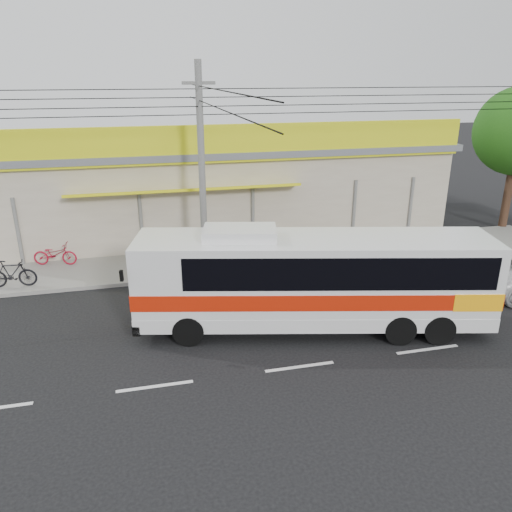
{
  "coord_description": "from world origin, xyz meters",
  "views": [
    {
      "loc": [
        -4.01,
        -13.92,
        7.77
      ],
      "look_at": [
        -0.18,
        2.0,
        1.72
      ],
      "focal_mm": 35.0,
      "sensor_mm": 36.0,
      "label": 1
    }
  ],
  "objects_px": {
    "motorbike_red": "(55,254)",
    "utility_pole": "(199,101)",
    "coach_bus": "(319,276)",
    "motorbike_dark": "(12,274)"
  },
  "relations": [
    {
      "from": "coach_bus",
      "to": "utility_pole",
      "type": "bearing_deg",
      "value": 128.51
    },
    {
      "from": "utility_pole",
      "to": "coach_bus",
      "type": "bearing_deg",
      "value": -64.48
    },
    {
      "from": "motorbike_red",
      "to": "motorbike_dark",
      "type": "bearing_deg",
      "value": 161.65
    },
    {
      "from": "motorbike_red",
      "to": "utility_pole",
      "type": "relative_size",
      "value": 0.05
    },
    {
      "from": "coach_bus",
      "to": "utility_pole",
      "type": "xyz_separation_m",
      "value": [
        -2.79,
        5.84,
        4.97
      ]
    },
    {
      "from": "coach_bus",
      "to": "motorbike_dark",
      "type": "height_order",
      "value": "coach_bus"
    },
    {
      "from": "motorbike_red",
      "to": "utility_pole",
      "type": "distance_m",
      "value": 8.82
    },
    {
      "from": "coach_bus",
      "to": "utility_pole",
      "type": "height_order",
      "value": "utility_pole"
    },
    {
      "from": "coach_bus",
      "to": "motorbike_red",
      "type": "height_order",
      "value": "coach_bus"
    },
    {
      "from": "coach_bus",
      "to": "motorbike_dark",
      "type": "bearing_deg",
      "value": 164.67
    }
  ]
}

